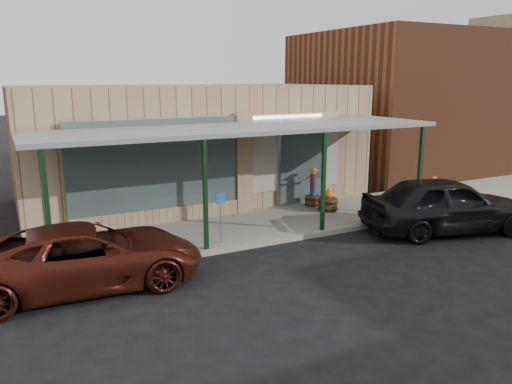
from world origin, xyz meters
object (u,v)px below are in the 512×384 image
handicap_sign (221,211)px  parked_sedan (446,204)px  barrel_scarecrow (313,193)px  car_maroon (86,256)px  barrel_pumpkin (328,203)px

handicap_sign → parked_sedan: size_ratio=0.26×
barrel_scarecrow → handicap_sign: handicap_sign is taller
parked_sedan → handicap_sign: bearing=90.8°
handicap_sign → parked_sedan: 6.70m
handicap_sign → car_maroon: (-3.58, -0.95, -0.34)m
parked_sedan → car_maroon: parked_sedan is taller
barrel_pumpkin → car_maroon: (-8.06, -2.38, 0.28)m
parked_sedan → barrel_pumpkin: bearing=48.0°
barrel_scarecrow → barrel_pumpkin: bearing=-70.4°
barrel_pumpkin → car_maroon: car_maroon is taller
handicap_sign → car_maroon: bearing=-179.7°
barrel_scarecrow → parked_sedan: bearing=-47.7°
barrel_pumpkin → parked_sedan: parked_sedan is taller
parked_sedan → car_maroon: 10.08m
barrel_pumpkin → parked_sedan: 3.72m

